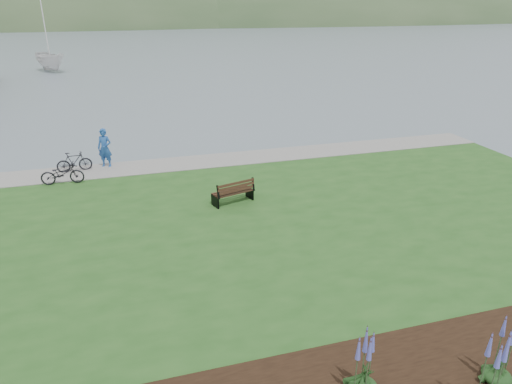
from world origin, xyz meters
TOP-DOWN VIEW (x-y plane):
  - ground at (0.00, 0.00)m, footprint 600.00×600.00m
  - lawn at (0.00, -2.00)m, footprint 34.00×20.00m
  - shoreline_path at (0.00, 6.90)m, footprint 34.00×2.20m
  - far_hillside at (20.00, 170.00)m, footprint 580.00×80.00m
  - park_bench at (1.25, 1.29)m, footprint 1.82×1.13m
  - person at (-3.85, 7.50)m, footprint 1.00×0.87m
  - bicycle_a at (-5.74, 5.61)m, footprint 0.76×1.92m
  - bicycle_b at (-5.33, 7.20)m, footprint 0.65×1.69m
  - sailboat at (-10.90, 48.08)m, footprint 14.44×14.52m
  - echium_0 at (3.54, -10.33)m, footprint 0.62×0.62m
  - echium_1 at (4.45, -9.69)m, footprint 0.62×0.62m
  - echium_4 at (1.51, -9.14)m, footprint 0.62×0.62m

SIDE VIEW (x-z plane):
  - ground at x=0.00m, z-range 0.00..0.00m
  - far_hillside at x=20.00m, z-range -19.00..19.00m
  - sailboat at x=-10.90m, z-range -14.04..14.04m
  - lawn at x=0.00m, z-range 0.00..0.40m
  - shoreline_path at x=0.00m, z-range 0.40..0.43m
  - bicycle_a at x=-5.74m, z-range 0.40..1.39m
  - bicycle_b at x=-5.33m, z-range 0.40..1.39m
  - park_bench at x=1.25m, z-range 0.40..1.45m
  - echium_4 at x=1.51m, z-range 0.25..2.14m
  - echium_1 at x=4.45m, z-range 0.18..2.33m
  - echium_0 at x=3.54m, z-range 0.17..2.42m
  - person at x=-3.85m, z-range 0.40..2.71m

